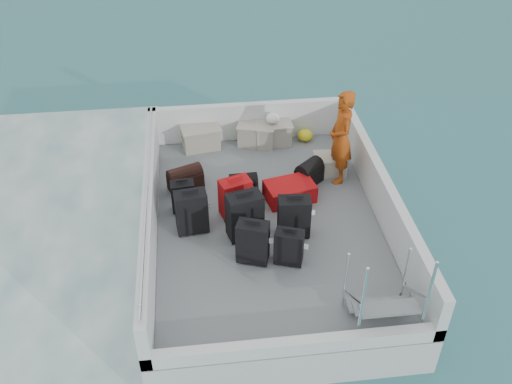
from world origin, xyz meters
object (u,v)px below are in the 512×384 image
at_px(suitcase_1, 192,212).
at_px(suitcase_4, 245,216).
at_px(suitcase_6, 289,248).
at_px(crate_0, 201,138).
at_px(suitcase_2, 183,197).
at_px(crate_3, 330,165).
at_px(suitcase_3, 253,243).
at_px(suitcase_8, 290,191).
at_px(passenger, 341,138).
at_px(suitcase_5, 235,198).
at_px(suitcase_7, 294,217).
at_px(crate_1, 257,134).
at_px(crate_2, 272,133).

distance_m(suitcase_1, suitcase_4, 0.78).
height_order(suitcase_6, crate_0, suitcase_6).
relative_size(suitcase_2, crate_3, 1.01).
bearing_deg(suitcase_3, suitcase_6, 8.36).
xyz_separation_m(suitcase_2, suitcase_8, (1.67, 0.10, -0.11)).
bearing_deg(suitcase_6, passenger, 78.23).
distance_m(suitcase_5, crate_0, 2.05).
distance_m(suitcase_1, suitcase_3, 1.09).
relative_size(suitcase_5, suitcase_8, 0.85).
bearing_deg(suitcase_2, suitcase_7, -30.09).
bearing_deg(suitcase_1, suitcase_7, -17.04).
bearing_deg(suitcase_7, passenger, 58.58).
distance_m(crate_1, crate_2, 0.28).
relative_size(suitcase_3, suitcase_7, 1.01).
distance_m(suitcase_6, crate_2, 3.14).
xyz_separation_m(suitcase_1, crate_2, (1.52, 2.30, -0.15)).
relative_size(suitcase_2, suitcase_8, 0.70).
bearing_deg(crate_1, suitcase_7, -84.92).
bearing_deg(suitcase_3, suitcase_5, 116.88).
bearing_deg(crate_2, suitcase_2, -132.18).
relative_size(suitcase_3, passenger, 0.41).
height_order(suitcase_5, crate_2, suitcase_5).
distance_m(suitcase_2, crate_0, 1.84).
height_order(suitcase_1, suitcase_4, suitcase_4).
height_order(suitcase_3, crate_3, suitcase_3).
bearing_deg(suitcase_6, suitcase_8, 99.08).
bearing_deg(passenger, crate_2, -145.00).
xyz_separation_m(suitcase_3, crate_1, (0.43, 3.04, -0.14)).
distance_m(crate_0, passenger, 2.61).
relative_size(suitcase_6, crate_2, 0.84).
height_order(suitcase_2, crate_1, suitcase_2).
distance_m(suitcase_1, suitcase_8, 1.67).
bearing_deg(crate_0, suitcase_7, -64.16).
distance_m(suitcase_4, passenger, 2.14).
distance_m(suitcase_8, passenger, 1.19).
bearing_deg(suitcase_5, suitcase_7, -53.85).
relative_size(suitcase_5, suitcase_7, 0.98).
distance_m(suitcase_4, crate_2, 2.63).
bearing_deg(suitcase_2, crate_1, 48.68).
distance_m(suitcase_5, passenger, 1.98).
relative_size(suitcase_6, crate_0, 0.85).
xyz_separation_m(suitcase_4, suitcase_7, (0.71, -0.05, -0.04)).
distance_m(suitcase_6, passenger, 2.26).
xyz_separation_m(crate_1, passenger, (1.20, -1.24, 0.60)).
height_order(suitcase_1, suitcase_8, suitcase_1).
bearing_deg(suitcase_3, crate_2, 95.97).
bearing_deg(crate_0, crate_2, 0.00).
distance_m(suitcase_7, crate_2, 2.57).
relative_size(suitcase_1, suitcase_2, 1.31).
bearing_deg(suitcase_8, suitcase_1, 98.30).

